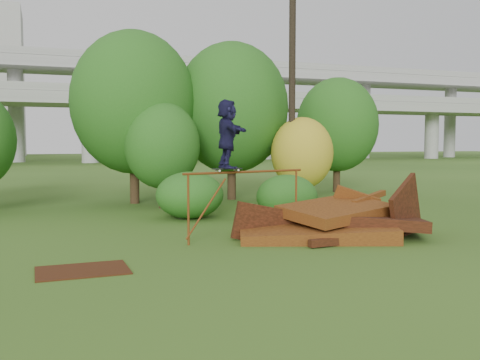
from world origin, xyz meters
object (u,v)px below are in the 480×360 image
object	(u,v)px
scrap_pile	(334,223)
flat_plate	(82,270)
skater	(227,134)
utility_pole	(292,77)

from	to	relation	value
scrap_pile	flat_plate	xyz separation A→B (m)	(-6.82, -1.73, -0.36)
skater	utility_pole	world-z (taller)	utility_pole
scrap_pile	flat_plate	size ratio (longest dim) A/B	3.27
scrap_pile	utility_pole	world-z (taller)	utility_pole
skater	flat_plate	xyz separation A→B (m)	(-3.86, -2.21, -2.81)
skater	utility_pole	distance (m)	9.24
scrap_pile	skater	xyz separation A→B (m)	(-2.96, 0.47, 2.46)
utility_pole	skater	bearing A→B (deg)	-126.71
scrap_pile	utility_pole	size ratio (longest dim) A/B	0.56
scrap_pile	skater	size ratio (longest dim) A/B	3.28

